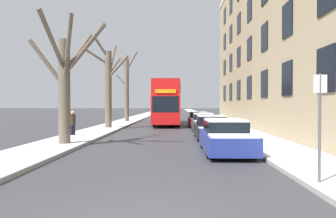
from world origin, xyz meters
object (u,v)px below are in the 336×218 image
object	(u,v)px
bare_tree_left_2	(127,88)
parked_car_3	(198,120)
oncoming_van	(164,109)
street_sign_post	(320,123)
double_decker_bus	(167,101)
bare_tree_left_1	(108,84)
parked_car_1	(211,128)
bare_tree_left_0	(65,82)
pedestrian_left_sidewalk	(73,123)
parked_car_2	(203,123)
parked_car_0	(225,137)

from	to	relation	value
bare_tree_left_2	parked_car_3	world-z (taller)	bare_tree_left_2
bare_tree_left_2	oncoming_van	size ratio (longest dim) A/B	1.60
parked_car_3	street_sign_post	world-z (taller)	street_sign_post
double_decker_bus	parked_car_3	world-z (taller)	double_decker_bus
bare_tree_left_1	oncoming_van	world-z (taller)	bare_tree_left_1
bare_tree_left_1	parked_car_1	distance (m)	10.70
bare_tree_left_1	bare_tree_left_2	size ratio (longest dim) A/B	0.96
bare_tree_left_0	pedestrian_left_sidewalk	bearing A→B (deg)	104.59
double_decker_bus	parked_car_1	xyz separation A→B (m)	(2.99, -12.15, -1.78)
oncoming_van	parked_car_2	bearing A→B (deg)	-79.77
bare_tree_left_1	parked_car_2	bearing A→B (deg)	-11.01
bare_tree_left_1	pedestrian_left_sidewalk	distance (m)	6.96
bare_tree_left_0	street_sign_post	distance (m)	11.39
pedestrian_left_sidewalk	bare_tree_left_0	bearing A→B (deg)	56.30
bare_tree_left_1	parked_car_2	size ratio (longest dim) A/B	1.94
double_decker_bus	parked_car_2	xyz separation A→B (m)	(2.99, -6.91, -1.78)
bare_tree_left_1	parked_car_3	size ratio (longest dim) A/B	1.94
bare_tree_left_2	parked_car_3	distance (m)	10.24
bare_tree_left_0	parked_car_0	bearing A→B (deg)	-12.31
parked_car_1	pedestrian_left_sidewalk	world-z (taller)	pedestrian_left_sidewalk
bare_tree_left_2	double_decker_bus	size ratio (longest dim) A/B	0.79
double_decker_bus	parked_car_0	size ratio (longest dim) A/B	2.25
pedestrian_left_sidewalk	parked_car_2	bearing A→B (deg)	161.20
parked_car_2	pedestrian_left_sidewalk	world-z (taller)	pedestrian_left_sidewalk
bare_tree_left_2	double_decker_bus	xyz separation A→B (m)	(4.77, -4.00, -1.51)
bare_tree_left_0	double_decker_bus	distance (m)	16.38
parked_car_1	pedestrian_left_sidewalk	xyz separation A→B (m)	(-8.51, 0.42, 0.27)
bare_tree_left_2	parked_car_2	xyz separation A→B (m)	(7.76, -10.91, -3.29)
pedestrian_left_sidewalk	street_sign_post	bearing A→B (deg)	83.70
parked_car_1	parked_car_3	bearing A→B (deg)	90.00
double_decker_bus	street_sign_post	world-z (taller)	double_decker_bus
bare_tree_left_1	double_decker_bus	bearing A→B (deg)	48.89
double_decker_bus	oncoming_van	distance (m)	15.55
pedestrian_left_sidewalk	street_sign_post	size ratio (longest dim) A/B	0.59
parked_car_3	street_sign_post	distance (m)	21.00
street_sign_post	parked_car_2	bearing A→B (deg)	95.04
pedestrian_left_sidewalk	parked_car_1	bearing A→B (deg)	128.86
parked_car_1	pedestrian_left_sidewalk	size ratio (longest dim) A/B	2.46
parked_car_1	bare_tree_left_0	bearing A→B (deg)	-154.26
parked_car_2	street_sign_post	world-z (taller)	street_sign_post
parked_car_3	oncoming_van	bearing A→B (deg)	103.17
bare_tree_left_0	bare_tree_left_1	distance (m)	10.36
bare_tree_left_2	double_decker_bus	bearing A→B (deg)	-40.01
bare_tree_left_1	street_sign_post	world-z (taller)	bare_tree_left_1
double_decker_bus	street_sign_post	size ratio (longest dim) A/B	3.60
bare_tree_left_1	parked_car_1	bearing A→B (deg)	-41.13
bare_tree_left_1	street_sign_post	xyz separation A→B (m)	(9.11, -17.32, -2.15)
double_decker_bus	parked_car_3	distance (m)	3.93
parked_car_1	oncoming_van	world-z (taller)	oncoming_van
parked_car_2	street_sign_post	size ratio (longest dim) A/B	1.41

